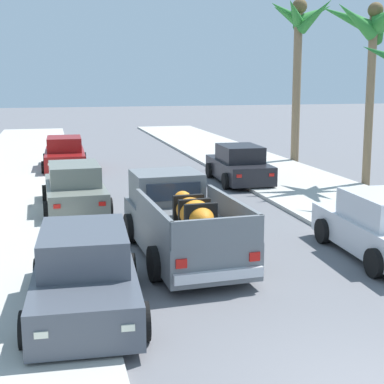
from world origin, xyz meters
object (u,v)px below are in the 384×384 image
(car_left_mid, at_px, (75,189))
(car_right_mid, at_px, (65,155))
(car_left_near, at_px, (383,228))
(pickup_truck, at_px, (181,222))
(car_left_far, at_px, (239,165))
(palm_tree_left_fore, at_px, (299,32))
(palm_tree_left_mid, at_px, (374,30))
(car_right_near, at_px, (85,274))

(car_left_mid, xyz_separation_m, car_right_mid, (-0.10, 8.41, 0.00))
(car_left_near, relative_size, car_right_mid, 1.01)
(pickup_truck, distance_m, car_left_near, 4.80)
(car_left_far, bearing_deg, palm_tree_left_fore, 45.86)
(car_left_near, distance_m, palm_tree_left_fore, 16.46)
(pickup_truck, relative_size, car_left_mid, 1.23)
(car_left_far, bearing_deg, car_left_mid, -152.96)
(car_left_near, height_order, palm_tree_left_mid, palm_tree_left_mid)
(car_right_mid, bearing_deg, palm_tree_left_mid, -31.01)
(car_left_near, xyz_separation_m, car_right_mid, (-6.99, 15.00, 0.00))
(car_left_near, relative_size, palm_tree_left_fore, 0.54)
(pickup_truck, distance_m, car_left_far, 9.78)
(car_left_near, bearing_deg, pickup_truck, 164.30)
(car_right_near, xyz_separation_m, palm_tree_left_mid, (11.48, 9.65, 5.27))
(car_right_near, height_order, car_right_mid, same)
(car_left_near, xyz_separation_m, car_left_mid, (-6.89, 6.59, 0.00))
(car_left_mid, distance_m, car_left_far, 7.54)
(car_left_near, height_order, car_left_far, same)
(car_left_mid, xyz_separation_m, car_left_far, (6.71, 3.43, 0.00))
(car_left_near, relative_size, car_left_far, 1.00)
(palm_tree_left_fore, bearing_deg, car_left_far, -134.14)
(car_right_mid, bearing_deg, car_left_far, -36.18)
(car_left_mid, relative_size, palm_tree_left_fore, 0.54)
(pickup_truck, xyz_separation_m, car_right_mid, (-2.37, 13.70, -0.10))
(car_left_near, relative_size, palm_tree_left_mid, 0.61)
(car_right_mid, xyz_separation_m, car_left_far, (6.82, -4.98, 0.00))
(car_left_near, xyz_separation_m, car_right_near, (-7.06, -1.52, 0.00))
(car_left_near, bearing_deg, palm_tree_left_fore, 73.23)
(pickup_truck, bearing_deg, car_right_near, -130.85)
(pickup_truck, relative_size, palm_tree_left_mid, 0.75)
(car_right_near, height_order, palm_tree_left_fore, palm_tree_left_fore)
(car_right_near, bearing_deg, pickup_truck, 49.15)
(car_right_near, distance_m, palm_tree_left_fore, 20.75)
(car_right_mid, distance_m, palm_tree_left_fore, 12.79)
(car_right_near, height_order, palm_tree_left_mid, palm_tree_left_mid)
(palm_tree_left_mid, bearing_deg, pickup_truck, -142.95)
(car_right_mid, distance_m, car_left_far, 8.44)
(car_left_mid, relative_size, car_left_far, 1.00)
(car_left_near, distance_m, car_left_far, 10.01)
(pickup_truck, xyz_separation_m, car_left_near, (4.62, -1.30, -0.10))
(car_left_mid, xyz_separation_m, palm_tree_left_mid, (11.32, 1.55, 5.27))
(pickup_truck, bearing_deg, car_left_near, -15.70)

